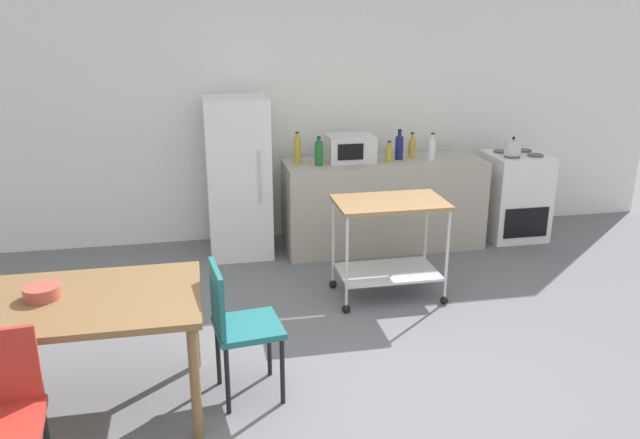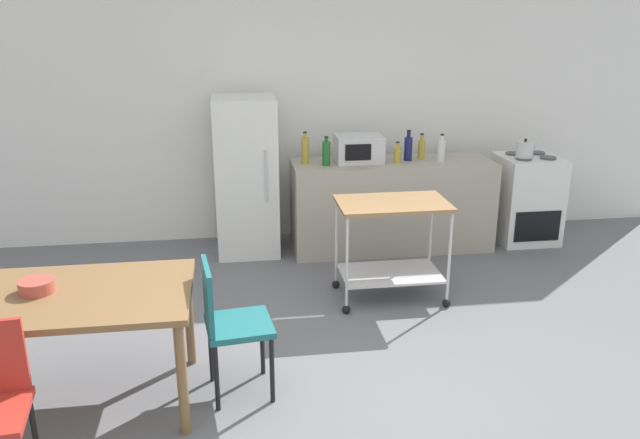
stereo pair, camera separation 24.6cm
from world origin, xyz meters
TOP-DOWN VIEW (x-y plane):
  - ground_plane at (0.00, 0.00)m, footprint 12.00×12.00m
  - back_wall at (0.00, 3.20)m, footprint 8.40×0.12m
  - kitchen_counter at (0.90, 2.60)m, footprint 2.00×0.64m
  - dining_table at (-1.72, 0.20)m, footprint 1.50×0.90m
  - chair_teal at (-0.76, 0.18)m, footprint 0.44×0.44m
  - stove_oven at (2.35, 2.62)m, footprint 0.60×0.61m
  - refrigerator at (-0.55, 2.70)m, footprint 0.60×0.63m
  - kitchen_cart at (0.59, 1.42)m, footprint 0.91×0.57m
  - bottle_olive_oil at (0.03, 2.66)m, footprint 0.07×0.07m
  - bottle_sparkling_water at (0.22, 2.54)m, footprint 0.08×0.08m
  - microwave at (0.56, 2.66)m, footprint 0.46×0.35m
  - bottle_soda at (0.92, 2.54)m, footprint 0.07×0.07m
  - bottle_soy_sauce at (1.06, 2.64)m, footprint 0.08×0.08m
  - bottle_wine at (1.21, 2.68)m, footprint 0.07×0.07m
  - bottle_hot_sauce at (1.37, 2.54)m, footprint 0.07×0.07m
  - fruit_bowl at (-1.86, 0.24)m, footprint 0.21×0.21m
  - kettle at (2.23, 2.52)m, footprint 0.24×0.17m

SIDE VIEW (x-z plane):
  - ground_plane at x=0.00m, z-range 0.00..0.00m
  - kitchen_counter at x=0.90m, z-range 0.00..0.90m
  - stove_oven at x=2.35m, z-range -0.01..0.91m
  - chair_teal at x=-0.76m, z-range 0.07..0.96m
  - kitchen_cart at x=0.59m, z-range 0.15..1.00m
  - dining_table at x=-1.72m, z-range 0.30..1.05m
  - refrigerator at x=-0.55m, z-range 0.00..1.55m
  - fruit_bowl at x=-1.86m, z-range 0.75..0.83m
  - bottle_soda at x=0.92m, z-range 0.88..1.09m
  - kettle at x=2.23m, z-range 0.91..1.10m
  - bottle_wine at x=1.21m, z-range 0.87..1.13m
  - bottle_hot_sauce at x=1.37m, z-range 0.88..1.15m
  - bottle_sparkling_water at x=0.22m, z-range 0.88..1.16m
  - bottle_soy_sauce at x=1.06m, z-range 0.87..1.18m
  - microwave at x=0.56m, z-range 0.90..1.16m
  - bottle_olive_oil at x=0.03m, z-range 0.88..1.19m
  - back_wall at x=0.00m, z-range 0.00..2.90m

